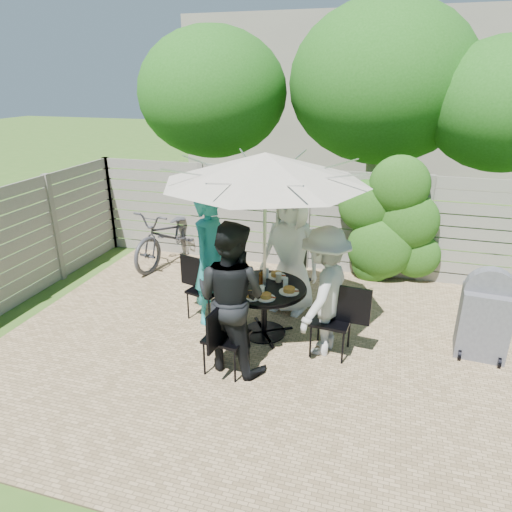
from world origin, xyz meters
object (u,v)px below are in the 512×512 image
(chair_back, at_px, (294,290))
(coffee_cup, at_px, (279,278))
(chair_right, at_px, (332,333))
(plate_back, at_px, (276,275))
(person_back, at_px, (291,252))
(patio_table, at_px, (264,301))
(person_left, at_px, (212,259))
(plate_extra, at_px, (266,297))
(plate_left, at_px, (241,279))
(person_right, at_px, (324,292))
(bbq_grill, at_px, (485,317))
(chair_front, at_px, (226,351))
(plate_front, at_px, (251,295))
(glass_right, at_px, (286,283))
(chair_left, at_px, (206,301))
(person_front, at_px, (231,298))
(bicycle, at_px, (171,235))
(umbrella, at_px, (265,168))
(glass_back, at_px, (266,273))
(syrup_jug, at_px, (262,279))
(glass_left, at_px, (243,280))
(plate_right, at_px, (289,290))
(glass_front, at_px, (262,291))

(chair_back, height_order, coffee_cup, same)
(chair_right, relative_size, plate_back, 3.74)
(person_back, bearing_deg, patio_table, -90.00)
(person_left, distance_m, plate_extra, 1.07)
(plate_left, bearing_deg, person_right, -12.56)
(person_left, xyz_separation_m, bbq_grill, (3.56, 0.11, -0.41))
(plate_back, distance_m, plate_left, 0.51)
(coffee_cup, bearing_deg, plate_back, 112.98)
(chair_front, relative_size, plate_front, 3.67)
(glass_right, bearing_deg, plate_extra, -113.68)
(plate_extra, bearing_deg, person_right, 12.22)
(chair_left, relative_size, bbq_grill, 0.77)
(person_front, bearing_deg, plate_front, -90.00)
(chair_left, xyz_separation_m, person_left, (0.13, -0.03, 0.68))
(person_front, relative_size, bicycle, 0.90)
(umbrella, xyz_separation_m, bbq_grill, (2.75, 0.30, -1.75))
(glass_back, xyz_separation_m, bicycle, (-2.34, 1.78, -0.26))
(patio_table, xyz_separation_m, syrup_jug, (-0.05, 0.06, 0.30))
(chair_back, bearing_deg, plate_extra, 11.16)
(person_left, bearing_deg, glass_left, -100.42)
(chair_back, distance_m, plate_front, 1.41)
(chair_front, xyz_separation_m, person_right, (1.02, 0.76, 0.55))
(syrup_jug, bearing_deg, chair_left, 170.56)
(chair_right, relative_size, plate_left, 3.74)
(person_left, bearing_deg, syrup_jug, -86.28)
(chair_front, bearing_deg, glass_right, -20.22)
(person_right, height_order, glass_left, person_right)
(umbrella, bearing_deg, syrup_jug, 127.63)
(person_right, bearing_deg, patio_table, -90.00)
(plate_front, height_order, glass_right, glass_right)
(person_left, xyz_separation_m, person_front, (0.63, -0.99, -0.02))
(chair_back, distance_m, plate_back, 0.78)
(bicycle, bearing_deg, chair_right, -23.98)
(plate_back, bearing_deg, chair_front, -102.48)
(plate_front, relative_size, plate_right, 1.00)
(person_back, xyz_separation_m, plate_right, (0.17, -0.89, -0.18))
(person_front, xyz_separation_m, plate_back, (0.26, 1.16, -0.18))
(person_left, xyz_separation_m, plate_back, (0.89, 0.17, -0.20))
(glass_right, distance_m, coffee_cup, 0.20)
(plate_back, xyz_separation_m, glass_front, (-0.03, -0.63, 0.05))
(person_left, distance_m, chair_right, 1.91)
(chair_left, relative_size, syrup_jug, 5.72)
(chair_right, bearing_deg, plate_back, -27.53)
(plate_extra, xyz_separation_m, glass_back, (-0.16, 0.61, 0.05))
(person_back, height_order, coffee_cup, person_back)
(umbrella, height_order, glass_back, umbrella)
(bicycle, distance_m, bbq_grill, 5.43)
(bicycle, bearing_deg, glass_left, -34.68)
(bbq_grill, bearing_deg, glass_left, -168.60)
(person_back, distance_m, plate_back, 0.50)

